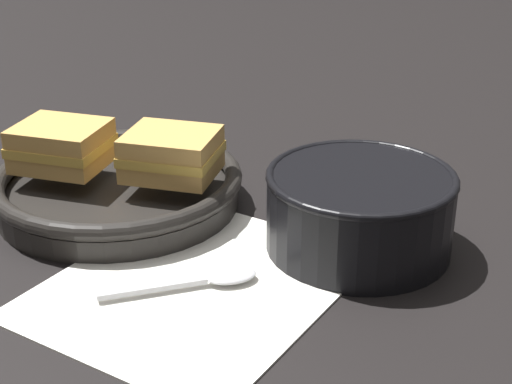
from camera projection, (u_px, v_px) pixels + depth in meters
ground_plane at (269, 251)px, 0.75m from camera, size 4.00×4.00×0.00m
napkin at (196, 283)px, 0.69m from camera, size 0.31×0.28×0.00m
soup_bowl at (360, 207)px, 0.74m from camera, size 0.18×0.18×0.08m
spoon at (210, 279)px, 0.69m from camera, size 0.13×0.09×0.01m
skillet at (118, 188)px, 0.83m from camera, size 0.27×0.27×0.04m
sandwich_near_left at (170, 155)px, 0.80m from camera, size 0.11×0.12×0.05m
sandwich_near_right at (62, 146)px, 0.83m from camera, size 0.11×0.12×0.05m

